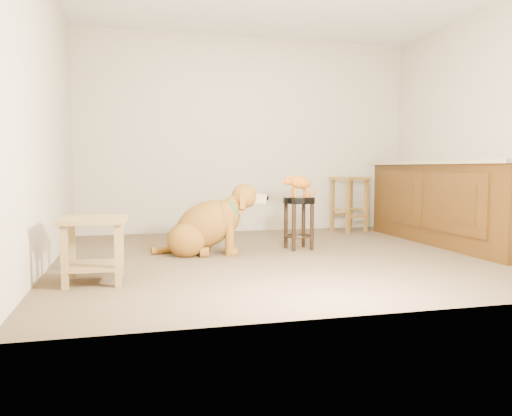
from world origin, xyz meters
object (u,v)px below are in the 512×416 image
object	(u,v)px
golden_retriever	(206,226)
wood_stool	(349,203)
padded_stool	(299,212)
side_table	(94,240)
tabby_kitten	(298,183)

from	to	relation	value
golden_retriever	wood_stool	bearing A→B (deg)	42.69
wood_stool	golden_retriever	distance (m)	2.50
wood_stool	golden_retriever	world-z (taller)	wood_stool
padded_stool	golden_retriever	size ratio (longest dim) A/B	0.48
padded_stool	wood_stool	distance (m)	1.68
padded_stool	golden_retriever	xyz separation A→B (m)	(-0.99, -0.07, -0.11)
padded_stool	side_table	distance (m)	2.27
wood_stool	golden_retriever	bearing A→B (deg)	-148.51
wood_stool	padded_stool	bearing A→B (deg)	-132.65
tabby_kitten	wood_stool	bearing A→B (deg)	41.34
side_table	wood_stool	bearing A→B (deg)	36.70
wood_stool	tabby_kitten	distance (m)	1.72
padded_stool	tabby_kitten	distance (m)	0.31
wood_stool	side_table	distance (m)	3.90
wood_stool	tabby_kitten	bearing A→B (deg)	-132.90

